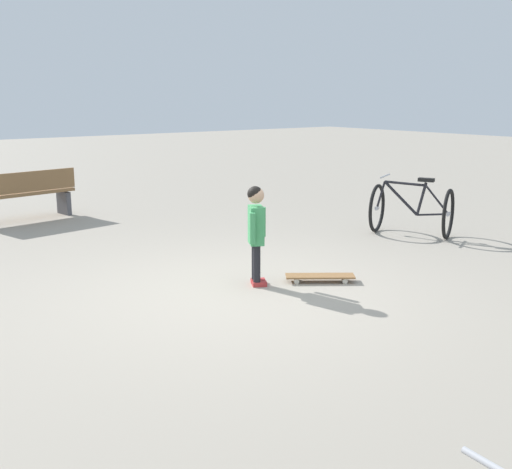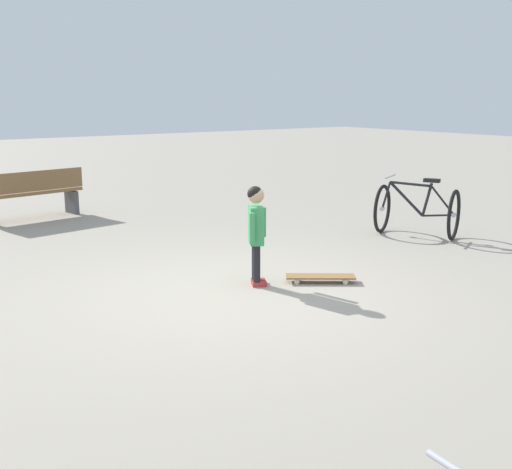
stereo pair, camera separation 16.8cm
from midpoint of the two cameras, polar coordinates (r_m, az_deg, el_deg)
name	(u,v)px [view 1 (the left image)]	position (r m, az deg, el deg)	size (l,w,h in m)	color
ground_plane	(236,294)	(6.34, -2.60, -5.51)	(50.00, 50.00, 0.00)	#9E9384
child_person	(256,225)	(6.48, -0.73, 0.92)	(0.35, 0.28, 1.06)	black
skateboard	(320,276)	(6.76, 5.18, -3.85)	(0.71, 0.59, 0.07)	olive
bicycle_mid	(412,209)	(9.15, 13.57, 2.26)	(1.11, 1.27, 0.85)	black
street_bench	(25,194)	(10.68, -20.86, 3.46)	(1.65, 0.68, 0.80)	brown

